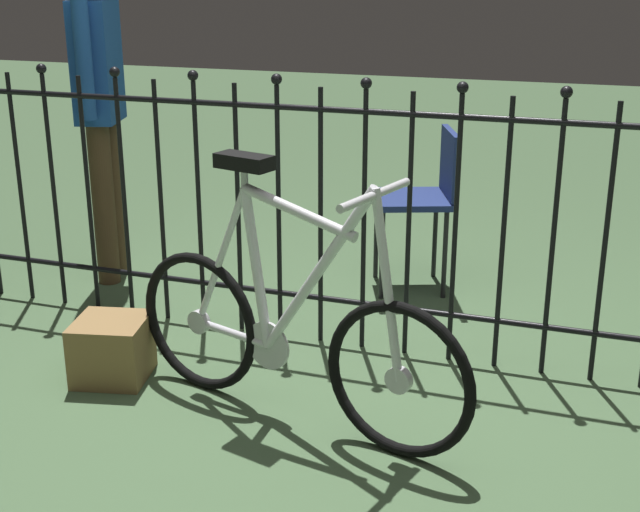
{
  "coord_description": "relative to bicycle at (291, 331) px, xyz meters",
  "views": [
    {
      "loc": [
        0.94,
        -2.53,
        1.53
      ],
      "look_at": [
        -0.03,
        0.2,
        0.55
      ],
      "focal_mm": 48.05,
      "sensor_mm": 36.0,
      "label": 1
    }
  ],
  "objects": [
    {
      "name": "ground_plane",
      "position": [
        0.07,
        0.0,
        -0.34
      ],
      "size": [
        20.0,
        20.0,
        0.0
      ],
      "primitive_type": "plane",
      "color": "#45613F"
    },
    {
      "name": "iron_fence",
      "position": [
        0.02,
        0.67,
        0.26
      ],
      "size": [
        4.57,
        0.07,
        1.19
      ],
      "color": "black",
      "rests_on": "ground"
    },
    {
      "name": "bicycle",
      "position": [
        0.0,
        0.0,
        0.0
      ],
      "size": [
        1.36,
        0.47,
        0.93
      ],
      "color": "black",
      "rests_on": "ground"
    },
    {
      "name": "chair_navy",
      "position": [
        0.14,
        1.45,
        0.16
      ],
      "size": [
        0.49,
        0.49,
        0.79
      ],
      "color": "black",
      "rests_on": "ground"
    },
    {
      "name": "person_visitor",
      "position": [
        -1.41,
        1.07,
        0.63
      ],
      "size": [
        0.26,
        0.46,
        1.62
      ],
      "color": "#4C3823",
      "rests_on": "ground"
    },
    {
      "name": "display_crate",
      "position": [
        -0.77,
        0.06,
        -0.22
      ],
      "size": [
        0.33,
        0.33,
        0.24
      ],
      "primitive_type": "cube",
      "rotation": [
        0.0,
        0.0,
        0.23
      ],
      "color": "olive",
      "rests_on": "ground"
    }
  ]
}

